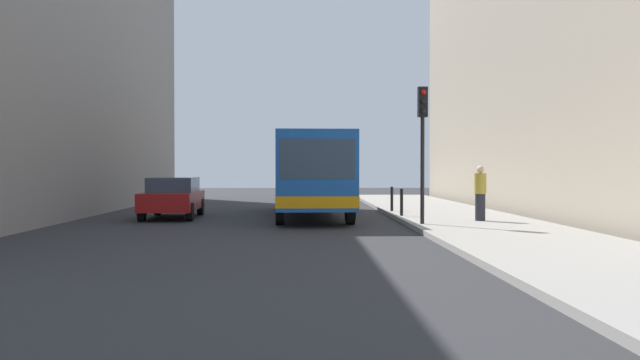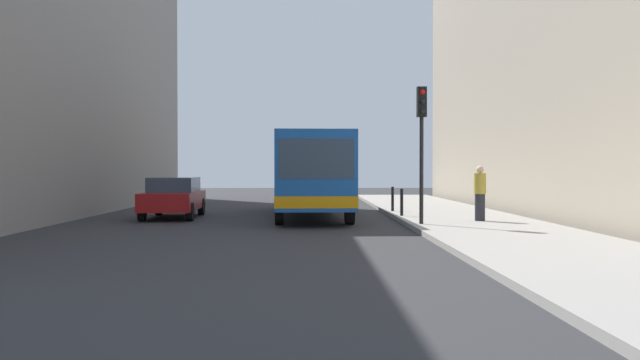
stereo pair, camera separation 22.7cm
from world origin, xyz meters
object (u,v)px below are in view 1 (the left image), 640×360
car_beside_bus (173,197)px  pedestrian_near_signal (480,193)px  bus (310,171)px  bollard_near (402,202)px  traffic_light (423,129)px  bollard_mid (392,199)px

car_beside_bus → pedestrian_near_signal: (10.39, -3.51, 0.24)m
bus → bollard_near: (3.18, -2.05, -1.10)m
bus → car_beside_bus: (-5.04, -0.88, -0.94)m
car_beside_bus → bollard_near: 8.31m
traffic_light → bollard_mid: traffic_light is taller
car_beside_bus → bus: bearing=-171.7°
bus → bollard_mid: 3.40m
bollard_near → bollard_mid: size_ratio=1.00×
bus → pedestrian_near_signal: bus is taller
bollard_mid → bus: bearing=-171.2°
car_beside_bus → bollard_mid: size_ratio=4.68×
bollard_near → pedestrian_near_signal: bearing=-47.2°
car_beside_bus → traffic_light: traffic_light is taller
pedestrian_near_signal → traffic_light: bearing=169.1°
bus → bollard_mid: bearing=-172.6°
traffic_light → bollard_near: 4.25m
bollard_near → bollard_mid: bearing=90.0°
car_beside_bus → bollard_near: size_ratio=4.68×
bus → bollard_mid: (3.18, 0.49, -1.10)m
bus → car_beside_bus: bearing=8.5°
bollard_mid → pedestrian_near_signal: 5.36m
bollard_near → pedestrian_near_signal: 3.21m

